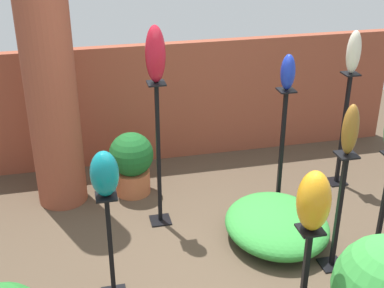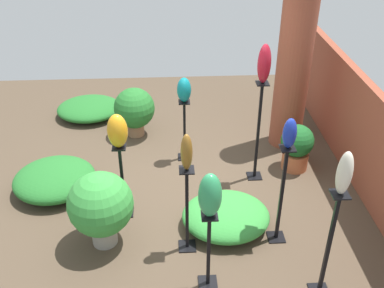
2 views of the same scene
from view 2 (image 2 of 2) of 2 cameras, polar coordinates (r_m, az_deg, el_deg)
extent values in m
plane|color=#4C3D2D|center=(6.11, -1.36, -6.33)|extent=(8.00, 8.00, 0.00)
cube|color=brown|center=(6.25, 21.54, 0.03)|extent=(5.60, 0.12, 1.42)
cylinder|color=brown|center=(6.81, 12.80, 9.88)|extent=(0.50, 0.50, 2.64)
cube|color=black|center=(6.48, 7.90, -4.05)|extent=(0.20, 0.20, 0.01)
cube|color=black|center=(6.10, 8.39, 1.44)|extent=(0.04, 0.04, 1.45)
cube|color=black|center=(5.77, 8.94, 7.61)|extent=(0.16, 0.16, 0.02)
cube|color=black|center=(6.83, -0.93, -1.65)|extent=(0.20, 0.20, 0.01)
cube|color=black|center=(6.59, -0.96, 1.73)|extent=(0.04, 0.04, 0.94)
cube|color=black|center=(6.37, -1.00, 5.35)|extent=(0.16, 0.16, 0.01)
cube|color=black|center=(4.64, 16.95, -12.30)|extent=(0.04, 0.04, 1.28)
cube|color=black|center=(4.24, 18.27, -6.07)|extent=(0.16, 0.16, 0.02)
cube|color=black|center=(4.98, 2.01, -17.20)|extent=(0.20, 0.20, 0.01)
cube|color=black|center=(4.64, 2.12, -13.43)|extent=(0.04, 0.04, 0.94)
cube|color=black|center=(4.33, 2.24, -9.09)|extent=(0.16, 0.16, 0.01)
cube|color=black|center=(5.85, -8.43, -8.60)|extent=(0.20, 0.20, 0.01)
cube|color=black|center=(5.55, -8.82, -4.72)|extent=(0.04, 0.04, 1.00)
cube|color=black|center=(5.28, -9.25, -0.41)|extent=(0.16, 0.16, 0.01)
cube|color=black|center=(5.35, -0.61, -12.84)|extent=(0.20, 0.20, 0.01)
cube|color=black|center=(4.99, -0.64, -8.41)|extent=(0.04, 0.04, 1.09)
cube|color=black|center=(4.66, -0.68, -3.32)|extent=(0.16, 0.16, 0.02)
cube|color=black|center=(5.55, 10.61, -11.55)|extent=(0.20, 0.20, 0.01)
cube|color=black|center=(5.15, 11.28, -6.44)|extent=(0.04, 0.04, 1.27)
cube|color=black|center=(4.79, 12.05, -0.53)|extent=(0.16, 0.16, 0.02)
ellipsoid|color=maroon|center=(5.67, 9.15, 10.03)|extent=(0.18, 0.17, 0.51)
ellipsoid|color=#0F727A|center=(6.29, -1.01, 6.89)|extent=(0.21, 0.20, 0.36)
ellipsoid|color=beige|center=(4.11, 18.79, -3.54)|extent=(0.15, 0.14, 0.44)
ellipsoid|color=#2D9356|center=(4.17, 2.31, -6.53)|extent=(0.21, 0.22, 0.48)
ellipsoid|color=orange|center=(5.17, -9.45, 1.64)|extent=(0.22, 0.24, 0.42)
ellipsoid|color=brown|center=(4.54, -0.70, -1.05)|extent=(0.13, 0.12, 0.42)
ellipsoid|color=#192D9E|center=(4.70, 12.29, 1.33)|extent=(0.14, 0.15, 0.34)
cylinder|color=gray|center=(5.42, -11.05, -11.11)|extent=(0.29, 0.29, 0.25)
sphere|color=#338C38|center=(5.14, -11.55, -7.49)|extent=(0.74, 0.74, 0.74)
cylinder|color=#936B4C|center=(7.43, -7.14, 1.93)|extent=(0.27, 0.27, 0.21)
sphere|color=#236B28|center=(7.25, -7.33, 4.55)|extent=(0.65, 0.65, 0.65)
cylinder|color=#B25B38|center=(6.71, 12.90, -2.01)|extent=(0.38, 0.38, 0.26)
sphere|color=#195923|center=(6.53, 13.24, 0.40)|extent=(0.47, 0.47, 0.47)
ellipsoid|color=#236B28|center=(8.15, -12.92, 4.42)|extent=(1.00, 1.12, 0.27)
ellipsoid|color=#338C38|center=(5.53, 4.31, -9.09)|extent=(0.96, 1.07, 0.31)
ellipsoid|color=#236B28|center=(6.36, -17.06, -4.28)|extent=(1.06, 1.10, 0.35)
camera|label=1|loc=(6.73, -34.22, 20.18)|focal=50.00mm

